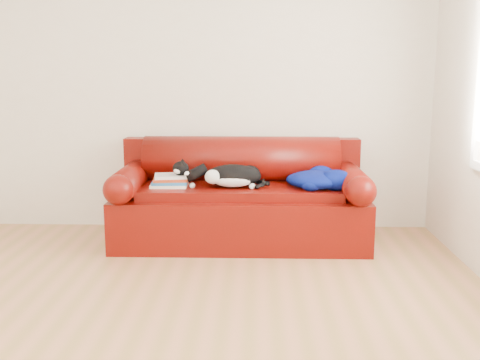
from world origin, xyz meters
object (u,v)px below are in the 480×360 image
at_px(sofa_base, 241,215).
at_px(cat, 233,177).
at_px(blanket, 318,179).
at_px(book_stack, 170,181).

distance_m(sofa_base, cat, 0.38).
bearing_deg(cat, blanket, -14.83).
relative_size(book_stack, cat, 0.45).
distance_m(cat, blanket, 0.70).
distance_m(book_stack, cat, 0.52).
bearing_deg(cat, book_stack, 160.41).
bearing_deg(book_stack, blanket, -0.43).
distance_m(book_stack, blanket, 1.22).
bearing_deg(sofa_base, cat, -116.82).
relative_size(sofa_base, blanket, 3.84).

